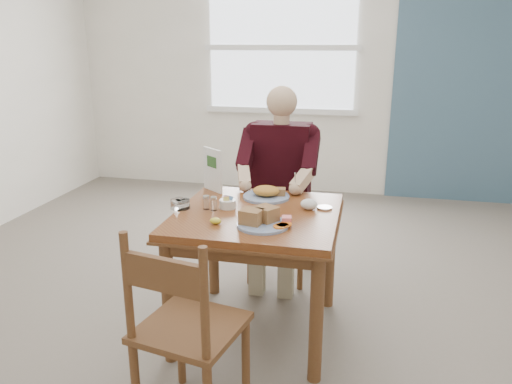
% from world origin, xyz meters
% --- Properties ---
extents(floor, '(6.00, 6.00, 0.00)m').
position_xyz_m(floor, '(0.00, 0.00, 0.00)').
color(floor, '#6C6558').
rests_on(floor, ground).
extents(wall_back, '(5.50, 0.00, 5.50)m').
position_xyz_m(wall_back, '(0.00, 3.00, 1.40)').
color(wall_back, white).
rests_on(wall_back, ground).
extents(accent_panel, '(1.60, 0.02, 2.80)m').
position_xyz_m(accent_panel, '(1.60, 2.98, 1.40)').
color(accent_panel, '#406178').
rests_on(accent_panel, ground).
extents(lemon_wedge, '(0.07, 0.05, 0.03)m').
position_xyz_m(lemon_wedge, '(-0.17, -0.23, 0.77)').
color(lemon_wedge, yellow).
rests_on(lemon_wedge, table).
extents(napkin, '(0.10, 0.09, 0.06)m').
position_xyz_m(napkin, '(0.28, 0.11, 0.78)').
color(napkin, white).
rests_on(napkin, table).
extents(metal_dish, '(0.10, 0.10, 0.01)m').
position_xyz_m(metal_dish, '(0.36, 0.15, 0.76)').
color(metal_dish, silver).
rests_on(metal_dish, table).
extents(window, '(1.72, 0.04, 1.42)m').
position_xyz_m(window, '(-0.40, 2.97, 1.60)').
color(window, white).
rests_on(window, wall_back).
extents(table, '(0.92, 0.92, 0.75)m').
position_xyz_m(table, '(0.00, 0.00, 0.64)').
color(table, brown).
rests_on(table, ground).
extents(chair_far, '(0.42, 0.42, 0.95)m').
position_xyz_m(chair_far, '(0.00, 0.80, 0.48)').
color(chair_far, brown).
rests_on(chair_far, ground).
extents(chair_near, '(0.49, 0.49, 0.95)m').
position_xyz_m(chair_near, '(-0.13, -0.81, 0.48)').
color(chair_near, brown).
rests_on(chair_near, ground).
extents(diner, '(0.53, 0.56, 1.39)m').
position_xyz_m(diner, '(0.00, 0.71, 0.81)').
color(diner, tan).
rests_on(diner, chair_far).
extents(near_plate, '(0.35, 0.35, 0.09)m').
position_xyz_m(near_plate, '(0.07, -0.20, 0.78)').
color(near_plate, white).
rests_on(near_plate, table).
extents(far_plate, '(0.31, 0.31, 0.08)m').
position_xyz_m(far_plate, '(0.00, 0.27, 0.78)').
color(far_plate, white).
rests_on(far_plate, table).
extents(caddy, '(0.12, 0.12, 0.07)m').
position_xyz_m(caddy, '(-0.18, 0.03, 0.78)').
color(caddy, white).
rests_on(caddy, table).
extents(shakers, '(0.09, 0.05, 0.08)m').
position_xyz_m(shakers, '(-0.27, -0.02, 0.79)').
color(shakers, white).
rests_on(shakers, table).
extents(creamer, '(0.12, 0.12, 0.05)m').
position_xyz_m(creamer, '(-0.44, -0.03, 0.78)').
color(creamer, white).
rests_on(creamer, table).
extents(menu, '(0.16, 0.13, 0.27)m').
position_xyz_m(menu, '(-0.36, 0.34, 0.89)').
color(menu, white).
rests_on(menu, table).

